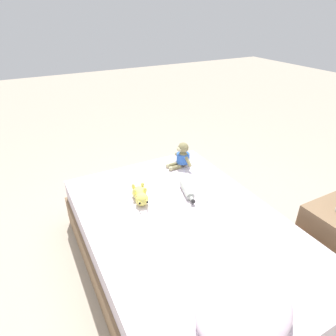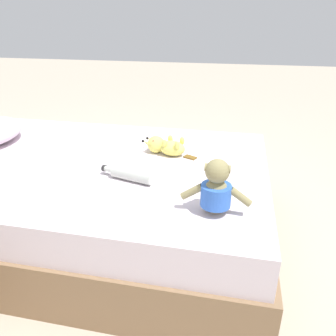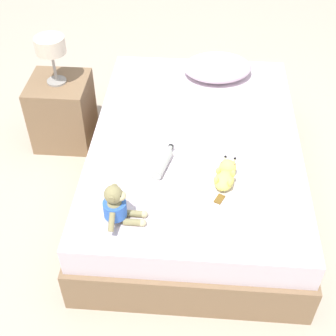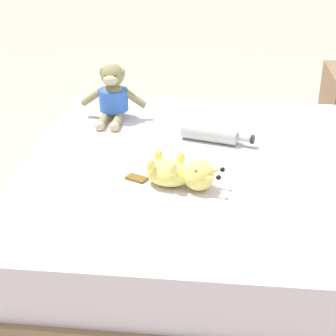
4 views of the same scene
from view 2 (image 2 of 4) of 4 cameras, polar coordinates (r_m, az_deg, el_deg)
ground_plane at (r=2.13m, az=-12.16°, el=-10.44°), size 16.00×16.00×0.00m
bed at (r=2.01m, az=-12.74°, el=-4.99°), size 1.35×1.99×0.47m
plush_monkey at (r=1.35m, az=8.24°, el=-3.79°), size 0.23×0.29×0.24m
plush_yellow_creature at (r=1.92m, az=-0.47°, el=3.75°), size 0.15×0.33×0.10m
glass_bottle at (r=1.62m, az=-6.30°, el=-1.05°), size 0.12×0.28×0.07m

